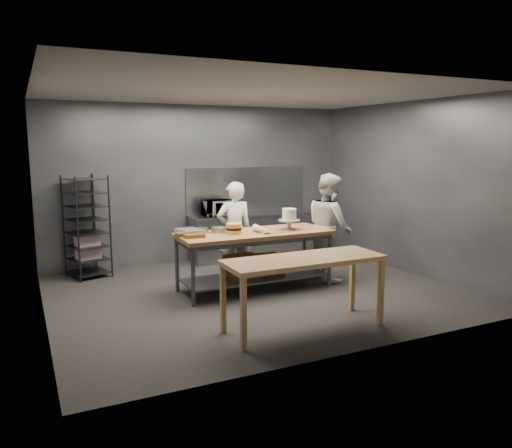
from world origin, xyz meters
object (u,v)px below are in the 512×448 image
Objects in this scene: chef_right at (329,226)px; frosted_cake_stand at (289,217)px; chef_behind at (234,231)px; layer_cake at (234,229)px; work_table at (254,254)px; near_counter at (304,265)px; speed_rack at (87,228)px; microwave at (217,208)px.

chef_right is 0.87m from frosted_cake_stand.
layer_cake is (-0.31, -0.72, 0.17)m from chef_behind.
work_table reaches higher than near_counter.
layer_cake is (-0.94, 0.03, -0.13)m from frosted_cake_stand.
frosted_cake_stand is (2.84, -2.00, 0.27)m from speed_rack.
chef_behind reaches higher than work_table.
near_counter is 1.78m from layer_cake.
microwave is (2.42, 0.08, 0.19)m from speed_rack.
near_counter is at bearing -84.17° from layer_cake.
speed_rack is at bearing 74.33° from chef_right.
chef_behind is at bearing 129.83° from frosted_cake_stand.
microwave reaches higher than near_counter.
chef_behind is at bearing 86.95° from near_counter.
layer_cake is (-0.52, -2.04, -0.05)m from microwave.
chef_behind is at bearing 93.32° from work_table.
layer_cake reaches higher than work_table.
chef_right reaches higher than speed_rack.
near_counter is 8.31× the size of layer_cake.
layer_cake reaches higher than near_counter.
near_counter is 1.21× the size of chef_behind.
frosted_cake_stand is (0.59, -0.06, 0.56)m from work_table.
speed_rack is 0.98× the size of chef_right.
microwave is (0.17, 2.01, 0.48)m from work_table.
frosted_cake_stand reaches higher than near_counter.
frosted_cake_stand is at bearing -35.14° from speed_rack.
chef_right reaches higher than microwave.
chef_behind is at bearing -99.00° from microwave.
layer_cake is (1.90, -1.96, 0.14)m from speed_rack.
frosted_cake_stand reaches higher than layer_cake.
work_table is at bearing -94.82° from microwave.
chef_behind is 1.36m from microwave.
near_counter is 1.14× the size of speed_rack.
speed_rack is 2.43m from microwave.
layer_cake is at bearing -46.03° from speed_rack.
work_table is at bearing -40.67° from speed_rack.
work_table is 1.34× the size of chef_right.
layer_cake is at bearing 95.83° from near_counter.
work_table is 1.82m from near_counter.
microwave is at bearing -93.70° from chef_behind.
chef_behind is 3.05× the size of microwave.
near_counter is at bearing -95.48° from work_table.
microwave is at bearing 101.37° from frosted_cake_stand.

